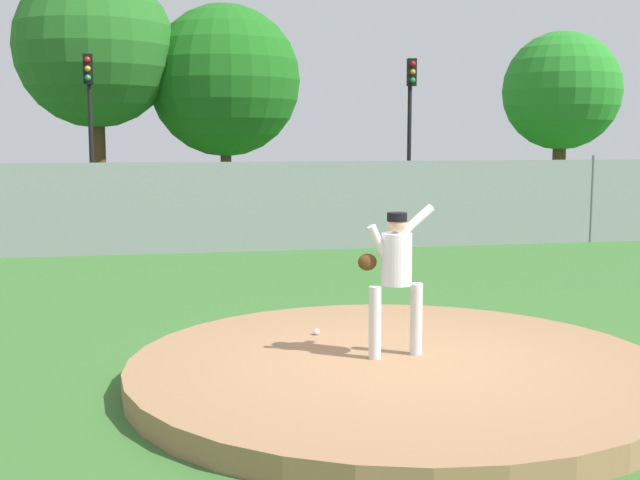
# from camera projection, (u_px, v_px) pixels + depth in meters

# --- Properties ---
(ground_plane) EXTENTS (80.00, 80.00, 0.00)m
(ground_plane) POSITION_uv_depth(u_px,v_px,m) (300.00, 282.00, 14.38)
(ground_plane) COLOR #386B2D
(asphalt_strip) EXTENTS (44.00, 7.00, 0.01)m
(asphalt_strip) POSITION_uv_depth(u_px,v_px,m) (249.00, 228.00, 22.65)
(asphalt_strip) COLOR #2B2B2D
(asphalt_strip) RESTS_ON ground_plane
(pitchers_mound) EXTENTS (5.61, 5.61, 0.25)m
(pitchers_mound) POSITION_uv_depth(u_px,v_px,m) (397.00, 371.00, 8.52)
(pitchers_mound) COLOR #99704C
(pitchers_mound) RESTS_ON ground_plane
(pitcher_youth) EXTENTS (0.82, 0.32, 1.61)m
(pitcher_youth) POSITION_uv_depth(u_px,v_px,m) (395.00, 268.00, 8.50)
(pitcher_youth) COLOR silver
(pitcher_youth) RESTS_ON pitchers_mound
(baseball) EXTENTS (0.07, 0.07, 0.07)m
(baseball) POSITION_uv_depth(u_px,v_px,m) (316.00, 332.00, 9.55)
(baseball) COLOR white
(baseball) RESTS_ON pitchers_mound
(chainlink_fence) EXTENTS (39.07, 0.07, 2.09)m
(chainlink_fence) POSITION_uv_depth(u_px,v_px,m) (270.00, 207.00, 18.14)
(chainlink_fence) COLOR gray
(chainlink_fence) RESTS_ON ground_plane
(parked_car_red) EXTENTS (2.08, 4.18, 1.59)m
(parked_car_red) POSITION_uv_depth(u_px,v_px,m) (590.00, 197.00, 24.07)
(parked_car_red) COLOR #A81919
(parked_car_red) RESTS_ON ground_plane
(parked_car_burgundy) EXTENTS (1.92, 4.18, 1.72)m
(parked_car_burgundy) POSITION_uv_depth(u_px,v_px,m) (462.00, 195.00, 24.10)
(parked_car_burgundy) COLOR maroon
(parked_car_burgundy) RESTS_ON ground_plane
(traffic_light_near) EXTENTS (0.28, 0.46, 5.02)m
(traffic_light_near) POSITION_uv_depth(u_px,v_px,m) (90.00, 107.00, 25.01)
(traffic_light_near) COLOR black
(traffic_light_near) RESTS_ON ground_plane
(traffic_light_far) EXTENTS (0.28, 0.46, 5.10)m
(traffic_light_far) POSITION_uv_depth(u_px,v_px,m) (410.00, 108.00, 27.37)
(traffic_light_far) COLOR black
(traffic_light_far) RESTS_ON ground_plane
(tree_bushy_near) EXTENTS (5.62, 5.62, 8.46)m
(tree_bushy_near) POSITION_uv_depth(u_px,v_px,m) (95.00, 48.00, 28.77)
(tree_bushy_near) COLOR #4C331E
(tree_bushy_near) RESTS_ON ground_plane
(tree_broad_left) EXTENTS (5.60, 5.60, 7.38)m
(tree_broad_left) POSITION_uv_depth(u_px,v_px,m) (225.00, 81.00, 30.28)
(tree_broad_left) COLOR #4C331E
(tree_broad_left) RESTS_ON ground_plane
(tree_slender_far) EXTENTS (4.85, 4.85, 6.83)m
(tree_slender_far) POSITION_uv_depth(u_px,v_px,m) (561.00, 91.00, 33.73)
(tree_slender_far) COLOR #4C331E
(tree_slender_far) RESTS_ON ground_plane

